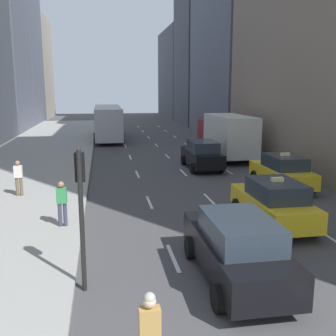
{
  "coord_description": "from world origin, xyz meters",
  "views": [
    {
      "loc": [
        -2.18,
        -2.9,
        5.01
      ],
      "look_at": [
        0.53,
        13.27,
        1.7
      ],
      "focal_mm": 42.0,
      "sensor_mm": 36.0,
      "label": 1
    }
  ],
  "objects_px": {
    "taxi_lead": "(282,171)",
    "traffic_light_pole": "(81,197)",
    "sedan_silver_behind": "(236,247)",
    "city_bus": "(108,121)",
    "box_truck": "(226,134)",
    "taxi_second": "(274,202)",
    "skateboarder": "(150,335)",
    "pedestrian_mid_block": "(62,201)",
    "sedan_black_near": "(202,155)",
    "pedestrian_far_walking": "(18,176)"
  },
  "relations": [
    {
      "from": "skateboarder",
      "to": "pedestrian_mid_block",
      "type": "bearing_deg",
      "value": 105.13
    },
    {
      "from": "taxi_second",
      "to": "sedan_black_near",
      "type": "distance_m",
      "value": 10.68
    },
    {
      "from": "taxi_lead",
      "to": "pedestrian_mid_block",
      "type": "xyz_separation_m",
      "value": [
        -10.49,
        -4.41,
        0.19
      ]
    },
    {
      "from": "pedestrian_mid_block",
      "to": "sedan_black_near",
      "type": "bearing_deg",
      "value": 52.26
    },
    {
      "from": "pedestrian_mid_block",
      "to": "skateboarder",
      "type": "bearing_deg",
      "value": -74.87
    },
    {
      "from": "city_bus",
      "to": "sedan_black_near",
      "type": "bearing_deg",
      "value": -71.05
    },
    {
      "from": "sedan_silver_behind",
      "to": "city_bus",
      "type": "xyz_separation_m",
      "value": [
        -2.81,
        30.92,
        0.87
      ]
    },
    {
      "from": "sedan_silver_behind",
      "to": "city_bus",
      "type": "bearing_deg",
      "value": 95.2
    },
    {
      "from": "sedan_black_near",
      "to": "city_bus",
      "type": "height_order",
      "value": "city_bus"
    },
    {
      "from": "box_truck",
      "to": "taxi_second",
      "type": "bearing_deg",
      "value": -100.84
    },
    {
      "from": "box_truck",
      "to": "skateboarder",
      "type": "height_order",
      "value": "box_truck"
    },
    {
      "from": "box_truck",
      "to": "skateboarder",
      "type": "bearing_deg",
      "value": -110.73
    },
    {
      "from": "box_truck",
      "to": "traffic_light_pole",
      "type": "height_order",
      "value": "traffic_light_pole"
    },
    {
      "from": "city_bus",
      "to": "skateboarder",
      "type": "relative_size",
      "value": 6.65
    },
    {
      "from": "sedan_silver_behind",
      "to": "traffic_light_pole",
      "type": "bearing_deg",
      "value": 177.25
    },
    {
      "from": "sedan_black_near",
      "to": "pedestrian_mid_block",
      "type": "xyz_separation_m",
      "value": [
        -7.69,
        -9.93,
        0.15
      ]
    },
    {
      "from": "city_bus",
      "to": "pedestrian_far_walking",
      "type": "height_order",
      "value": "city_bus"
    },
    {
      "from": "sedan_black_near",
      "to": "pedestrian_mid_block",
      "type": "bearing_deg",
      "value": -127.74
    },
    {
      "from": "box_truck",
      "to": "taxi_lead",
      "type": "bearing_deg",
      "value": -90.0
    },
    {
      "from": "city_bus",
      "to": "box_truck",
      "type": "xyz_separation_m",
      "value": [
        8.41,
        -12.4,
        -0.08
      ]
    },
    {
      "from": "city_bus",
      "to": "pedestrian_far_walking",
      "type": "distance_m",
      "value": 22.17
    },
    {
      "from": "taxi_lead",
      "to": "traffic_light_pole",
      "type": "height_order",
      "value": "traffic_light_pole"
    },
    {
      "from": "sedan_silver_behind",
      "to": "traffic_light_pole",
      "type": "height_order",
      "value": "traffic_light_pole"
    },
    {
      "from": "sedan_black_near",
      "to": "city_bus",
      "type": "relative_size",
      "value": 0.39
    },
    {
      "from": "city_bus",
      "to": "traffic_light_pole",
      "type": "relative_size",
      "value": 3.23
    },
    {
      "from": "skateboarder",
      "to": "city_bus",
      "type": "bearing_deg",
      "value": 90.18
    },
    {
      "from": "box_truck",
      "to": "sedan_black_near",
      "type": "bearing_deg",
      "value": -125.35
    },
    {
      "from": "sedan_silver_behind",
      "to": "skateboarder",
      "type": "distance_m",
      "value": 4.37
    },
    {
      "from": "skateboarder",
      "to": "sedan_black_near",
      "type": "bearing_deg",
      "value": 73.0
    },
    {
      "from": "taxi_lead",
      "to": "traffic_light_pole",
      "type": "xyz_separation_m",
      "value": [
        -9.55,
        -8.86,
        1.53
      ]
    },
    {
      "from": "taxi_lead",
      "to": "pedestrian_far_walking",
      "type": "xyz_separation_m",
      "value": [
        -12.85,
        0.16,
        0.19
      ]
    },
    {
      "from": "city_bus",
      "to": "skateboarder",
      "type": "height_order",
      "value": "city_bus"
    },
    {
      "from": "pedestrian_far_walking",
      "to": "pedestrian_mid_block",
      "type": "bearing_deg",
      "value": -62.6
    },
    {
      "from": "taxi_second",
      "to": "traffic_light_pole",
      "type": "height_order",
      "value": "traffic_light_pole"
    },
    {
      "from": "sedan_silver_behind",
      "to": "pedestrian_mid_block",
      "type": "distance_m",
      "value": 6.74
    },
    {
      "from": "city_bus",
      "to": "traffic_light_pole",
      "type": "height_order",
      "value": "traffic_light_pole"
    },
    {
      "from": "sedan_silver_behind",
      "to": "city_bus",
      "type": "relative_size",
      "value": 0.41
    },
    {
      "from": "city_bus",
      "to": "traffic_light_pole",
      "type": "xyz_separation_m",
      "value": [
        -1.14,
        -30.73,
        0.62
      ]
    },
    {
      "from": "sedan_silver_behind",
      "to": "taxi_second",
      "type": "bearing_deg",
      "value": 54.28
    },
    {
      "from": "traffic_light_pole",
      "to": "skateboarder",
      "type": "bearing_deg",
      "value": -71.01
    },
    {
      "from": "taxi_second",
      "to": "skateboarder",
      "type": "distance_m",
      "value": 9.16
    },
    {
      "from": "taxi_second",
      "to": "box_truck",
      "type": "distance_m",
      "value": 14.92
    },
    {
      "from": "traffic_light_pole",
      "to": "taxi_second",
      "type": "bearing_deg",
      "value": 28.75
    },
    {
      "from": "skateboarder",
      "to": "pedestrian_far_walking",
      "type": "height_order",
      "value": "pedestrian_far_walking"
    },
    {
      "from": "taxi_lead",
      "to": "sedan_silver_behind",
      "type": "relative_size",
      "value": 0.92
    },
    {
      "from": "taxi_second",
      "to": "taxi_lead",
      "type": "bearing_deg",
      "value": 61.49
    },
    {
      "from": "sedan_black_near",
      "to": "pedestrian_far_walking",
      "type": "distance_m",
      "value": 11.4
    },
    {
      "from": "traffic_light_pole",
      "to": "box_truck",
      "type": "bearing_deg",
      "value": 62.48
    },
    {
      "from": "pedestrian_mid_block",
      "to": "pedestrian_far_walking",
      "type": "distance_m",
      "value": 5.14
    },
    {
      "from": "pedestrian_mid_block",
      "to": "traffic_light_pole",
      "type": "bearing_deg",
      "value": -78.11
    }
  ]
}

